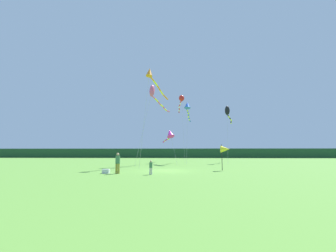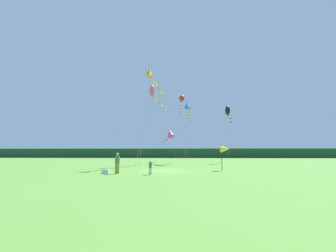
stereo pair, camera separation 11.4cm
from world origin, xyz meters
TOP-DOWN VIEW (x-y plane):
  - ground_plane at (0.00, 0.00)m, footprint 120.00×120.00m
  - distant_treeline at (0.00, 45.00)m, footprint 108.00×3.18m
  - person_adult at (-3.88, -3.03)m, footprint 0.38×0.38m
  - person_child at (-0.97, -3.70)m, footprint 0.25×0.25m
  - cooler_box at (-4.89, -2.93)m, footprint 0.58×0.40m
  - banner_flag_pole at (5.93, 0.49)m, footprint 0.90×0.70m
  - kite_rainbow at (-2.19, 9.28)m, footprint 4.03×8.94m
  - kite_orange at (-2.05, 5.70)m, footprint 2.89×8.59m
  - kite_black at (9.78, 15.61)m, footprint 2.92×8.95m
  - kite_red at (1.93, 18.84)m, footprint 1.12×10.21m
  - kite_magenta at (0.06, 11.05)m, footprint 2.40×5.18m
  - kite_blue at (2.84, 12.89)m, footprint 1.48×7.53m

SIDE VIEW (x-z plane):
  - ground_plane at x=0.00m, z-range 0.00..0.00m
  - cooler_box at x=-4.89m, z-range 0.00..0.36m
  - person_child at x=-0.97m, z-range 0.07..1.21m
  - person_adult at x=-3.88m, z-range 0.10..1.84m
  - distant_treeline at x=0.00m, z-range 0.00..2.75m
  - banner_flag_pole at x=5.93m, z-range 0.80..3.35m
  - kite_magenta at x=0.06m, z-range 1.83..7.16m
  - kite_black at x=9.78m, z-range 3.71..13.43m
  - kite_blue at x=2.84m, z-range 4.06..13.79m
  - kite_rainbow at x=-2.19m, z-range 4.46..15.92m
  - kite_orange at x=-2.05m, z-range 5.26..17.68m
  - kite_red at x=1.93m, z-range 5.29..17.69m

